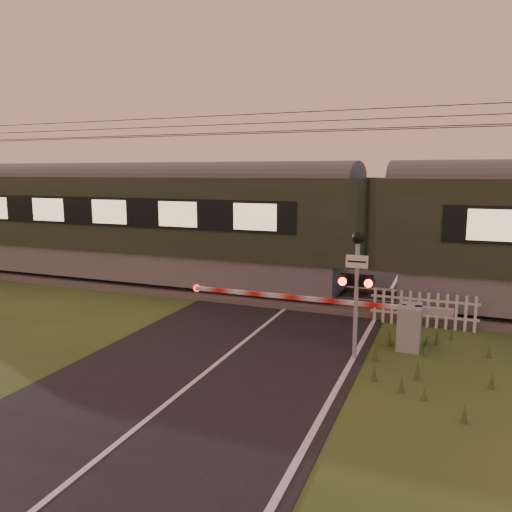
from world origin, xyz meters
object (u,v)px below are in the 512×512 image
at_px(train, 373,230).
at_px(crossing_signal, 357,272).
at_px(boom_gate, 395,322).
at_px(picket_fence, 423,309).

bearing_deg(train, crossing_signal, -85.31).
relative_size(boom_gate, crossing_signal, 2.33).
bearing_deg(crossing_signal, boom_gate, 58.42).
xyz_separation_m(boom_gate, picket_fence, (0.55, 1.87, -0.11)).
height_order(train, picket_fence, train).
xyz_separation_m(train, crossing_signal, (0.41, -4.98, -0.38)).
xyz_separation_m(train, boom_gate, (1.16, -3.76, -1.80)).
bearing_deg(crossing_signal, picket_fence, 67.10).
height_order(crossing_signal, picket_fence, crossing_signal).
xyz_separation_m(crossing_signal, picket_fence, (1.31, 3.09, -1.52)).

